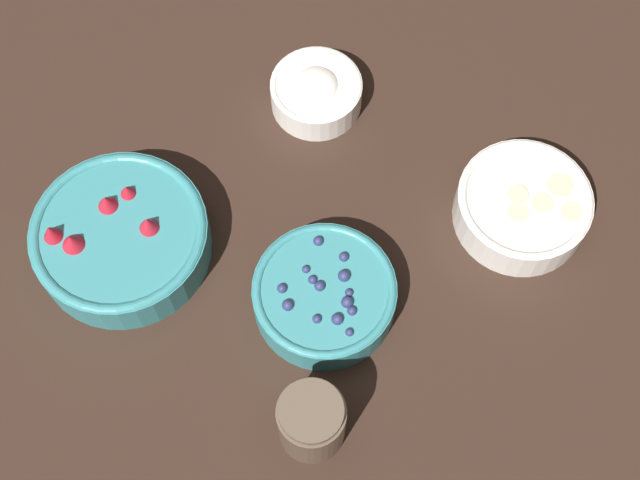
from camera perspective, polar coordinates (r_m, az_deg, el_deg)
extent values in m
plane|color=black|center=(1.13, -0.38, -1.24)|extent=(4.00, 4.00, 0.00)
cylinder|color=teal|center=(1.14, -12.54, 0.03)|extent=(0.22, 0.22, 0.06)
torus|color=teal|center=(1.12, -12.79, 0.54)|extent=(0.22, 0.22, 0.02)
cylinder|color=#B21928|center=(1.12, -12.70, 0.36)|extent=(0.18, 0.18, 0.02)
cone|color=#B21928|center=(1.12, -16.82, 0.46)|extent=(0.04, 0.04, 0.03)
cone|color=#B21928|center=(1.10, -10.94, 1.00)|extent=(0.04, 0.04, 0.03)
cone|color=#B21928|center=(1.12, -13.50, 2.36)|extent=(0.04, 0.04, 0.03)
cone|color=#B21928|center=(1.11, -15.59, -0.09)|extent=(0.04, 0.04, 0.03)
cone|color=#B21928|center=(1.13, -12.23, 3.09)|extent=(0.03, 0.03, 0.02)
cylinder|color=teal|center=(1.08, 0.28, -3.62)|extent=(0.17, 0.17, 0.05)
torus|color=teal|center=(1.06, 0.29, -3.21)|extent=(0.17, 0.17, 0.01)
cylinder|color=navy|center=(1.07, 0.28, -3.35)|extent=(0.14, 0.14, 0.01)
sphere|color=navy|center=(1.08, 1.54, -1.09)|extent=(0.01, 0.01, 0.01)
sphere|color=navy|center=(1.05, -0.19, -5.07)|extent=(0.01, 0.01, 0.01)
sphere|color=navy|center=(1.06, 1.88, -3.39)|extent=(0.01, 0.01, 0.01)
sphere|color=navy|center=(1.07, -0.47, -2.56)|extent=(0.01, 0.01, 0.01)
sphere|color=navy|center=(1.08, -0.01, -0.24)|extent=(0.01, 0.01, 0.01)
sphere|color=navy|center=(1.05, 2.28, -4.45)|extent=(0.01, 0.01, 0.01)
sphere|color=navy|center=(1.05, -2.07, -4.19)|extent=(0.01, 0.01, 0.01)
sphere|color=navy|center=(1.05, 1.70, -4.02)|extent=(0.02, 0.02, 0.02)
sphere|color=navy|center=(1.06, -2.44, -3.11)|extent=(0.01, 0.01, 0.01)
sphere|color=navy|center=(1.04, 1.91, -5.92)|extent=(0.01, 0.01, 0.01)
sphere|color=navy|center=(1.05, 1.12, -5.08)|extent=(0.01, 0.01, 0.01)
sphere|color=navy|center=(1.06, -0.02, -2.96)|extent=(0.01, 0.01, 0.01)
sphere|color=navy|center=(1.07, 1.55, -2.30)|extent=(0.02, 0.02, 0.02)
sphere|color=navy|center=(1.07, -0.89, -1.89)|extent=(0.01, 0.01, 0.01)
cylinder|color=silver|center=(1.16, 12.78, 2.03)|extent=(0.17, 0.17, 0.05)
torus|color=silver|center=(1.14, 13.02, 2.57)|extent=(0.17, 0.17, 0.01)
cylinder|color=beige|center=(1.14, 12.94, 2.39)|extent=(0.14, 0.14, 0.02)
cylinder|color=beige|center=(1.15, 15.10, 3.40)|extent=(0.03, 0.03, 0.01)
cylinder|color=beige|center=(1.12, 12.55, 1.72)|extent=(0.03, 0.03, 0.00)
cylinder|color=beige|center=(1.13, 12.54, 2.86)|extent=(0.03, 0.03, 0.01)
cylinder|color=beige|center=(1.14, 15.77, 1.74)|extent=(0.03, 0.03, 0.01)
cylinder|color=beige|center=(1.14, 14.06, 2.30)|extent=(0.03, 0.03, 0.00)
cylinder|color=white|center=(1.22, -0.24, 9.34)|extent=(0.12, 0.12, 0.04)
torus|color=white|center=(1.21, -0.24, 9.87)|extent=(0.12, 0.12, 0.01)
cylinder|color=white|center=(1.21, -0.24, 9.69)|extent=(0.10, 0.10, 0.01)
ellipsoid|color=white|center=(1.21, -0.24, 9.87)|extent=(0.06, 0.06, 0.03)
cylinder|color=brown|center=(1.02, -0.54, -11.55)|extent=(0.08, 0.08, 0.09)
cylinder|color=#472819|center=(1.03, -0.54, -11.64)|extent=(0.06, 0.06, 0.07)
cylinder|color=brown|center=(0.97, -0.57, -10.89)|extent=(0.07, 0.07, 0.01)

